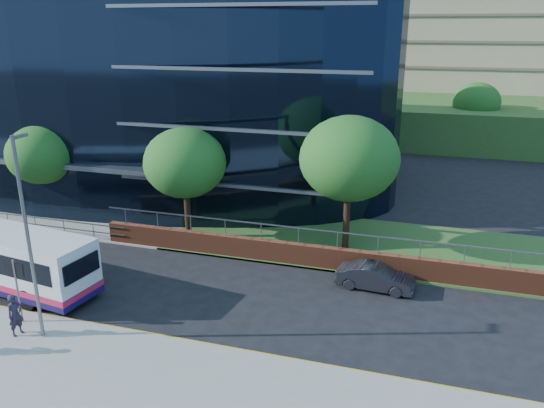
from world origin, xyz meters
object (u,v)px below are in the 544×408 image
(tree_far_d, at_px, (349,159))
(streetlight_east, at_px, (28,234))
(parked_car, at_px, (375,277))
(street_sign, at_px, (16,278))
(pedestrian, at_px, (15,315))
(tree_dist_e, at_px, (477,102))
(tree_far_c, at_px, (185,163))
(tree_far_b, at_px, (42,155))

(tree_far_d, distance_m, streetlight_east, 15.77)
(tree_far_d, xyz_separation_m, parked_car, (2.11, -4.14, -4.59))
(streetlight_east, xyz_separation_m, parked_car, (12.11, 8.04, -3.84))
(street_sign, xyz_separation_m, pedestrian, (0.53, -0.86, -1.13))
(street_sign, height_order, parked_car, street_sign)
(tree_dist_e, bearing_deg, pedestrian, -114.08)
(parked_car, bearing_deg, streetlight_east, 127.46)
(tree_far_c, relative_size, tree_dist_e, 1.00)
(tree_far_c, xyz_separation_m, streetlight_east, (-1.00, -11.17, -0.10))
(parked_car, bearing_deg, street_sign, 122.59)
(tree_far_c, relative_size, tree_far_d, 0.87)
(tree_far_b, xyz_separation_m, tree_dist_e, (27.00, 30.50, 0.33))
(tree_dist_e, height_order, parked_car, tree_dist_e)
(tree_far_d, xyz_separation_m, streetlight_east, (-10.00, -12.17, -0.75))
(pedestrian, bearing_deg, streetlight_east, -61.77)
(tree_far_b, relative_size, pedestrian, 3.50)
(tree_dist_e, relative_size, streetlight_east, 0.81)
(tree_far_c, bearing_deg, parked_car, -15.78)
(tree_far_b, distance_m, tree_far_d, 19.03)
(tree_far_d, relative_size, streetlight_east, 0.93)
(tree_far_d, height_order, parked_car, tree_far_d)
(tree_far_c, height_order, pedestrian, tree_far_c)
(tree_far_b, distance_m, parked_car, 21.72)
(tree_far_c, height_order, tree_far_d, tree_far_d)
(street_sign, relative_size, pedestrian, 1.62)
(street_sign, relative_size, tree_far_d, 0.38)
(streetlight_east, bearing_deg, street_sign, 158.64)
(parked_car, relative_size, pedestrian, 2.11)
(tree_far_b, relative_size, parked_car, 1.66)
(street_sign, distance_m, tree_far_c, 11.14)
(tree_far_b, height_order, pedestrian, tree_far_b)
(tree_far_c, distance_m, parked_car, 12.19)
(parked_car, bearing_deg, tree_far_c, 78.11)
(street_sign, height_order, tree_dist_e, tree_dist_e)
(tree_far_d, relative_size, parked_car, 2.04)
(tree_far_d, xyz_separation_m, pedestrian, (-10.97, -12.45, -4.17))
(tree_far_b, height_order, tree_far_d, tree_far_d)
(tree_far_b, distance_m, tree_far_c, 10.02)
(tree_far_b, xyz_separation_m, pedestrian, (8.03, -11.95, -3.20))
(pedestrian, bearing_deg, tree_far_b, 46.33)
(tree_dist_e, distance_m, streetlight_east, 45.85)
(streetlight_east, distance_m, pedestrian, 3.57)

